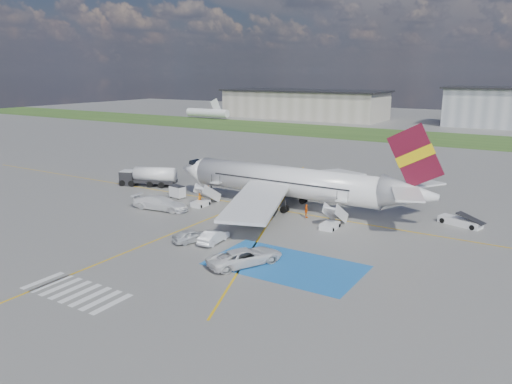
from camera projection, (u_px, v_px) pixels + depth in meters
ground at (223, 235)px, 54.37m from camera, size 400.00×400.00×0.00m
grass_strip at (430, 138)px, 132.81m from camera, size 400.00×30.00×0.01m
taxiway_line_main at (277, 210)px, 64.28m from camera, size 120.00×0.20×0.01m
taxiway_line_cross at (121, 254)px, 48.68m from camera, size 0.20×60.00×0.01m
taxiway_line_diag at (277, 210)px, 64.28m from camera, size 20.71×56.45×0.01m
staging_box at (286, 265)px, 45.95m from camera, size 14.00×8.00×0.01m
crosswalk at (75, 292)px, 40.43m from camera, size 9.00×4.00×0.01m
terminal_west at (304, 105)px, 188.70m from camera, size 60.00×22.00×10.00m
airliner at (295, 183)px, 64.36m from camera, size 36.81×32.95×11.92m
airstairs_fwd at (202, 201)px, 66.28m from camera, size 1.90×5.20×3.60m
airstairs_aft at (331, 222)px, 56.80m from camera, size 1.90×5.20×3.60m
fuel_tanker at (149, 178)px, 77.35m from camera, size 9.05×5.14×3.01m
gpu_cart at (177, 192)px, 70.10m from camera, size 2.32×1.70×1.77m
belt_loader at (460, 222)px, 57.76m from camera, size 5.38×3.14×1.55m
car_silver_a at (191, 236)px, 52.03m from camera, size 3.11×4.33×1.37m
car_silver_b at (214, 237)px, 51.77m from camera, size 1.75×4.27×1.38m
van_white_a at (245, 254)px, 45.86m from camera, size 4.77×6.07×2.07m
van_white_b at (160, 201)px, 64.12m from camera, size 6.17×3.07×2.32m
crew_fwd at (200, 199)px, 66.50m from camera, size 0.65×0.69×1.59m
crew_nose at (208, 191)px, 70.49m from camera, size 0.96×1.02×1.67m
crew_aft at (306, 211)px, 60.59m from camera, size 0.80×1.07×1.69m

